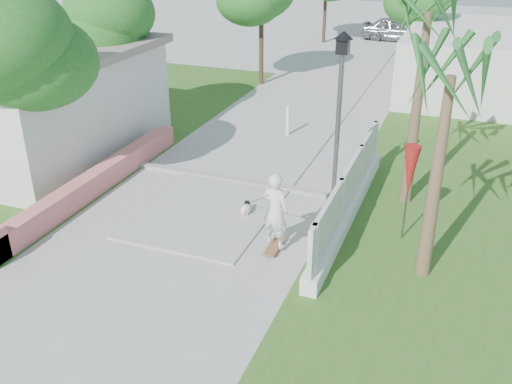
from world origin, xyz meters
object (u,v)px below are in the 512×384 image
at_px(skateboarder, 261,203).
at_px(dog, 246,208).
at_px(street_lamp, 338,117).
at_px(parked_car, 397,29).
at_px(patio_umbrella, 410,172).
at_px(bollard, 288,120).

distance_m(skateboarder, dog, 1.17).
height_order(street_lamp, parked_car, street_lamp).
bearing_deg(skateboarder, parked_car, -73.04).
xyz_separation_m(patio_umbrella, parked_car, (-3.60, 23.28, -0.99)).
distance_m(street_lamp, patio_umbrella, 2.27).
bearing_deg(skateboarder, dog, -31.28).
height_order(skateboarder, parked_car, skateboarder).
bearing_deg(street_lamp, dog, -146.59).
height_order(street_lamp, bollard, street_lamp).
distance_m(bollard, parked_car, 17.81).
height_order(skateboarder, dog, skateboarder).
bearing_deg(bollard, street_lamp, -59.04).
relative_size(street_lamp, skateboarder, 2.35).
bearing_deg(patio_umbrella, dog, -176.13).
height_order(bollard, parked_car, parked_car).
distance_m(skateboarder, parked_car, 24.27).
relative_size(street_lamp, parked_car, 1.08).
distance_m(street_lamp, dog, 3.19).
bearing_deg(parked_car, patio_umbrella, -170.30).
distance_m(street_lamp, parked_car, 22.41).
relative_size(patio_umbrella, parked_car, 0.56).
xyz_separation_m(bollard, skateboarder, (1.47, -6.49, 0.23)).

